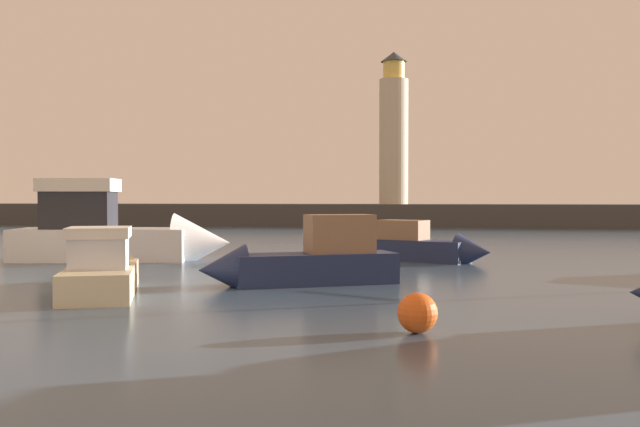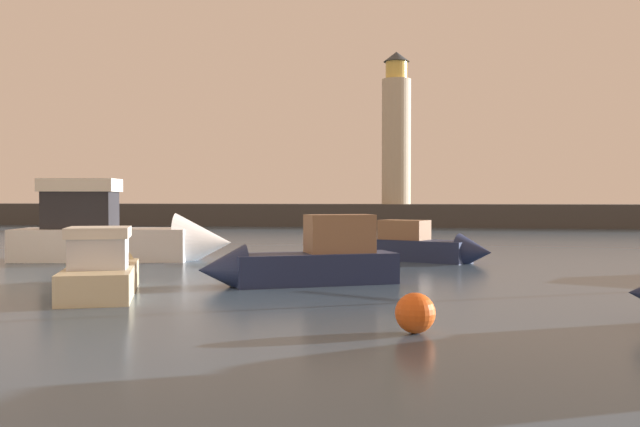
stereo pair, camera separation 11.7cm
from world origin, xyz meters
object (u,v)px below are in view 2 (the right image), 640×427
motorboat_4 (299,261)px  mooring_buoy (415,313)px  motorboat_1 (128,235)px  motorboat_6 (104,270)px  lighthouse (396,132)px  motorboat_5 (425,247)px

motorboat_4 → mooring_buoy: motorboat_4 is taller
motorboat_1 → motorboat_4: bearing=-39.0°
motorboat_6 → mooring_buoy: bearing=-29.2°
lighthouse → motorboat_6: size_ratio=2.21×
motorboat_4 → motorboat_6: bearing=-156.2°
lighthouse → motorboat_5: (3.16, -35.07, -7.94)m
lighthouse → mooring_buoy: size_ratio=17.45×
motorboat_4 → motorboat_6: (-5.14, -2.27, -0.12)m
lighthouse → motorboat_4: size_ratio=2.27×
motorboat_4 → motorboat_6: 5.62m
lighthouse → motorboat_1: lighthouse is taller
motorboat_4 → lighthouse: bearing=89.4°
lighthouse → mooring_buoy: (3.21, -50.79, -8.13)m
motorboat_6 → motorboat_4: bearing=23.8°
motorboat_5 → mooring_buoy: bearing=-89.8°
lighthouse → motorboat_5: lighthouse is taller
motorboat_1 → mooring_buoy: bearing=-49.0°
motorboat_6 → motorboat_5: bearing=50.8°
motorboat_1 → motorboat_4: motorboat_1 is taller
lighthouse → motorboat_1: size_ratio=1.49×
mooring_buoy → motorboat_4: bearing=117.1°
motorboat_5 → motorboat_6: (-8.78, -10.79, -0.01)m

